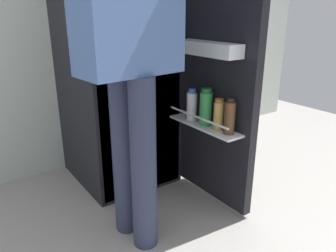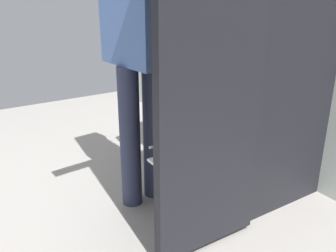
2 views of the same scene
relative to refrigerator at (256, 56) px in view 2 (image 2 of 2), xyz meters
name	(u,v)px [view 2 (image 2 of 2)]	position (x,y,z in m)	size (l,w,h in m)	color
ground_plane	(176,213)	(-0.02, -0.52, -0.87)	(5.30, 5.30, 0.00)	gray
refrigerator	(256,56)	(0.00, 0.00, 0.00)	(0.64, 1.22, 1.75)	black
person	(140,31)	(-0.27, -0.61, 0.15)	(0.60, 0.74, 1.69)	#2D334C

